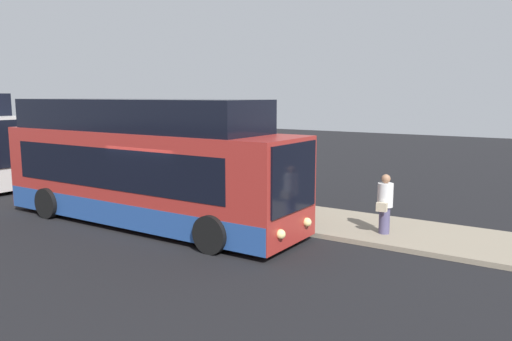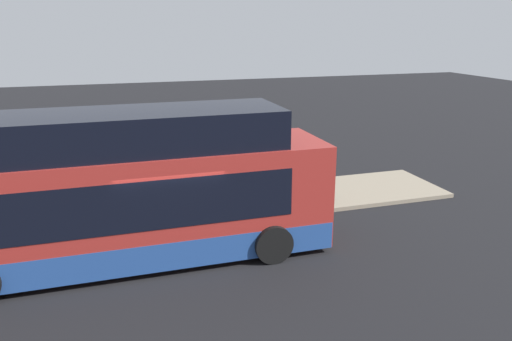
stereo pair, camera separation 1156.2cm
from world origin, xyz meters
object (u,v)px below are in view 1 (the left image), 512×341
(passenger_with_bags, at_px, (269,179))
(trash_bin, at_px, (299,207))
(suitcase, at_px, (283,195))
(bus_lead, at_px, (143,169))
(passenger_boarding, at_px, (385,202))
(passenger_waiting, at_px, (255,175))
(sign_post, at_px, (151,154))

(passenger_with_bags, xyz_separation_m, trash_bin, (1.53, -0.71, -0.63))
(suitcase, height_order, trash_bin, suitcase)
(bus_lead, bearing_deg, passenger_with_bags, 56.02)
(passenger_boarding, xyz_separation_m, passenger_waiting, (-5.15, 1.36, 0.12))
(passenger_waiting, bearing_deg, passenger_boarding, -113.01)
(sign_post, bearing_deg, trash_bin, -5.52)
(trash_bin, bearing_deg, sign_post, 174.48)
(bus_lead, xyz_separation_m, trash_bin, (3.87, 2.76, -1.23))
(passenger_with_bags, height_order, sign_post, sign_post)
(passenger_boarding, bearing_deg, suitcase, -23.61)
(passenger_waiting, bearing_deg, trash_bin, -122.05)
(passenger_waiting, distance_m, sign_post, 4.71)
(passenger_waiting, distance_m, suitcase, 1.24)
(passenger_with_bags, xyz_separation_m, sign_post, (-5.46, -0.04, 0.50))
(passenger_with_bags, distance_m, sign_post, 5.49)
(bus_lead, bearing_deg, passenger_boarding, 19.87)
(suitcase, relative_size, trash_bin, 1.47)
(trash_bin, bearing_deg, bus_lead, -144.49)
(passenger_waiting, height_order, sign_post, sign_post)
(bus_lead, distance_m, sign_post, 4.64)
(bus_lead, height_order, suitcase, bus_lead)
(passenger_waiting, height_order, trash_bin, passenger_waiting)
(passenger_with_bags, bearing_deg, sign_post, -10.75)
(bus_lead, height_order, passenger_waiting, bus_lead)
(bus_lead, xyz_separation_m, passenger_waiting, (1.56, 3.78, -0.55))
(bus_lead, distance_m, passenger_waiting, 4.13)
(suitcase, bearing_deg, sign_post, -174.92)
(sign_post, relative_size, trash_bin, 3.64)
(passenger_waiting, bearing_deg, suitcase, -89.34)
(suitcase, relative_size, sign_post, 0.40)
(passenger_boarding, bearing_deg, sign_post, -9.15)
(passenger_boarding, relative_size, passenger_waiting, 0.90)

